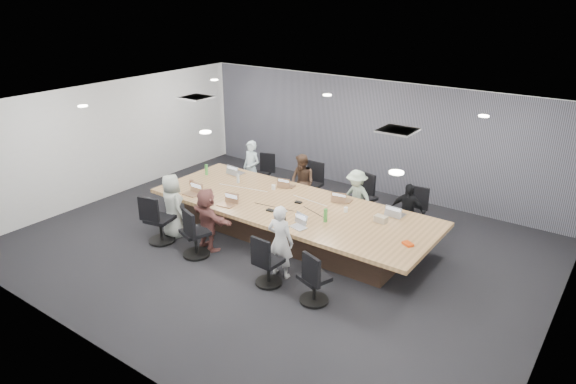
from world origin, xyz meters
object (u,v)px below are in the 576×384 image
Objects in this scene: laptop_5 at (226,205)px; chair_2 at (363,202)px; chair_4 at (160,223)px; snack_packet at (408,244)px; conference_table at (291,220)px; bottle_green_left at (206,170)px; canvas_bag at (381,219)px; chair_0 at (261,177)px; laptop_1 at (288,186)px; person_1 at (302,183)px; person_5 at (207,219)px; person_3 at (407,211)px; laptop_3 at (396,214)px; chair_5 at (195,236)px; chair_3 at (413,216)px; chair_6 at (269,265)px; bottle_green_right at (325,215)px; person_2 at (356,198)px; mug_brown at (191,182)px; person_6 at (280,241)px; laptop_2 at (344,200)px; stapler at (282,218)px; laptop_6 at (298,227)px; laptop_4 at (191,194)px; bottle_clear at (238,178)px; person_0 at (251,169)px; chair_1 at (310,188)px; chair_7 at (314,282)px; person_4 at (172,206)px; laptop_0 at (237,173)px.

chair_2 is at bearing 47.81° from laptop_5.
chair_4 reaches higher than snack_packet.
bottle_green_left is at bearing 173.57° from conference_table.
canvas_bag is (1.86, 0.30, 0.40)m from conference_table.
laptop_1 reaches higher than chair_0.
person_1 is 1.03× the size of person_5.
laptop_3 is at bearing -95.67° from person_3.
person_1 is (0.41, 3.05, 0.25)m from chair_5.
conference_table is 31.63× the size of snack_packet.
chair_3 is 0.98× the size of chair_6.
person_3 is at bearing 59.97° from bottle_green_right.
person_2 is at bearing 10.31° from chair_3.
chair_4 is 5.02m from person_3.
person_6 is at bearing -16.98° from mug_brown.
laptop_2 is at bearing 169.61° from laptop_1.
bottle_green_left is at bearing 146.26° from stapler.
laptop_4 is at bearing -167.22° from laptop_6.
bottle_green_right is 1.70× the size of stapler.
bottle_clear reaches higher than laptop_4.
canvas_bag is at bearing 14.70° from chair_4.
chair_5 is 0.61× the size of person_6.
bottle_green_left is (-1.61, 1.65, 0.23)m from person_5.
bottle_green_left reaches higher than stapler.
person_5 reaches higher than laptop_2.
chair_3 is 3.30m from person_6.
bottle_green_left reaches higher than mug_brown.
person_1 is (1.51, 0.00, -0.03)m from person_0.
chair_2 is (1.41, 0.00, -0.00)m from chair_1.
chair_2 is 3.06m from person_6.
bottle_green_left is at bearing -33.37° from person_5.
chair_7 is 2.90× the size of bottle_green_right.
bottle_green_right is at bearing -71.07° from person_2.
bottle_green_left reaches higher than laptop_1.
laptop_5 is at bearing 94.26° from chair_0.
laptop_4 and laptop_5 have the same top height.
bottle_green_left is at bearing -2.21° from laptop_2.
bottle_clear is 1.14× the size of snack_packet.
chair_4 is at bearing -177.54° from chair_6.
laptop_1 is 1.23× the size of canvas_bag.
person_4 reaches higher than chair_0.
laptop_4 is at bearing 23.81° from laptop_3.
laptop_0 is 0.66m from bottle_clear.
laptop_5 is (-0.41, -2.50, 0.34)m from chair_1.
canvas_bag reaches higher than stapler.
chair_4 is 0.62× the size of person_6.
person_3 is at bearing -125.55° from person_5.
person_2 is at bearing 43.62° from laptop_5.
laptop_0 is 1.61m from person_1.
snack_packet is (5.12, 0.11, -0.03)m from mug_brown.
laptop_0 is at bearing 159.59° from conference_table.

